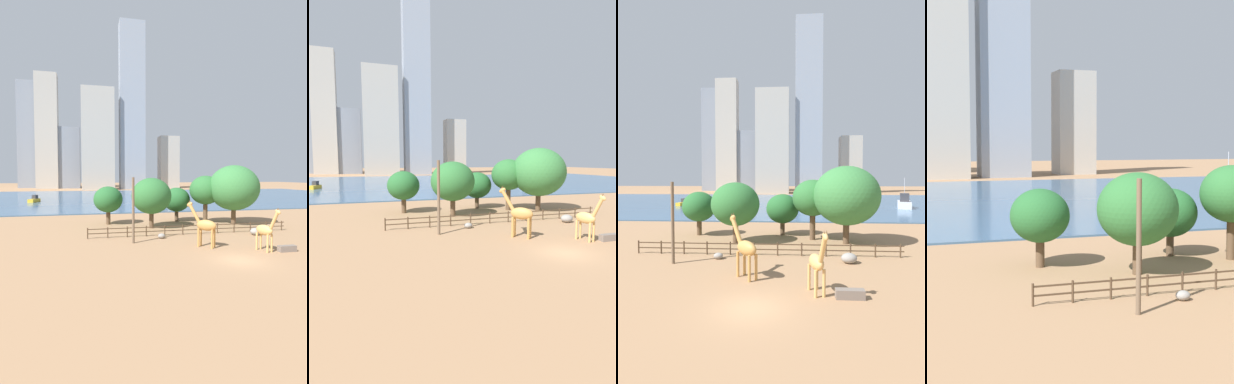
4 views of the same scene
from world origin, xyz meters
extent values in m
plane|color=#9E7551|center=(0.00, 80.00, 0.00)|extent=(400.00, 400.00, 0.00)
cube|color=#3D6084|center=(0.00, 77.00, 0.10)|extent=(180.00, 86.00, 0.20)
cylinder|color=#C18C47|center=(-1.72, 5.55, 0.98)|extent=(0.32, 0.32, 1.96)
cylinder|color=#C18C47|center=(-1.28, 5.96, 0.98)|extent=(0.32, 0.32, 1.96)
cylinder|color=#C18C47|center=(-0.68, 4.45, 0.98)|extent=(0.32, 0.32, 1.96)
cylinder|color=#C18C47|center=(-0.24, 4.86, 0.98)|extent=(0.32, 0.32, 1.96)
ellipsoid|color=#C18C47|center=(-0.98, 5.20, 2.29)|extent=(2.11, 2.16, 1.13)
cylinder|color=#C18C47|center=(-1.92, 6.20, 3.44)|extent=(1.24, 1.28, 2.02)
ellipsoid|color=#C18C47|center=(-2.31, 6.62, 4.36)|extent=(0.83, 0.85, 0.75)
cone|color=brown|center=(-2.38, 6.56, 4.69)|extent=(0.15, 0.15, 0.21)
cone|color=brown|center=(-2.25, 6.68, 4.69)|extent=(0.15, 0.15, 0.21)
cylinder|color=tan|center=(4.44, 1.98, 0.88)|extent=(0.25, 0.25, 1.77)
cylinder|color=tan|center=(3.91, 1.84, 0.88)|extent=(0.25, 0.25, 1.77)
cylinder|color=tan|center=(4.10, 3.31, 0.88)|extent=(0.25, 0.25, 1.77)
cylinder|color=tan|center=(3.57, 3.17, 0.88)|extent=(0.25, 0.25, 1.77)
ellipsoid|color=tan|center=(4.00, 2.58, 2.08)|extent=(1.25, 2.09, 1.02)
cylinder|color=tan|center=(4.29, 1.46, 3.17)|extent=(0.59, 1.17, 1.90)
ellipsoid|color=tan|center=(4.40, 1.05, 4.05)|extent=(0.49, 0.80, 0.64)
cone|color=brown|center=(4.48, 1.07, 4.35)|extent=(0.11, 0.11, 0.19)
cone|color=brown|center=(4.32, 1.03, 4.35)|extent=(0.11, 0.11, 0.19)
cylinder|color=brown|center=(-8.09, 8.69, 3.62)|extent=(0.28, 0.28, 7.24)
ellipsoid|color=gray|center=(-4.47, 10.43, 0.29)|extent=(0.87, 0.78, 0.58)
ellipsoid|color=gray|center=(7.49, 9.80, 0.46)|extent=(1.38, 1.22, 0.92)
cube|color=#72665B|center=(6.04, 1.83, 0.30)|extent=(1.80, 0.60, 0.60)
cylinder|color=#4C3826|center=(-13.00, 12.00, 0.65)|extent=(0.14, 0.14, 1.30)
cylinder|color=#4C3826|center=(-10.66, 12.00, 0.65)|extent=(0.14, 0.14, 1.30)
cylinder|color=#4C3826|center=(-8.33, 12.00, 0.65)|extent=(0.14, 0.14, 1.30)
cylinder|color=#4C3826|center=(-5.99, 12.00, 0.65)|extent=(0.14, 0.14, 1.30)
cylinder|color=#4C3826|center=(-3.65, 12.00, 0.65)|extent=(0.14, 0.14, 1.30)
cylinder|color=#4C3826|center=(-1.32, 12.00, 0.65)|extent=(0.14, 0.14, 1.30)
cylinder|color=#4C3826|center=(1.02, 12.00, 0.65)|extent=(0.14, 0.14, 1.30)
cylinder|color=#4C3826|center=(3.36, 12.00, 0.65)|extent=(0.14, 0.14, 1.30)
cylinder|color=#4C3826|center=(5.69, 12.00, 0.65)|extent=(0.14, 0.14, 1.30)
cylinder|color=#4C3826|center=(8.03, 12.00, 0.65)|extent=(0.14, 0.14, 1.30)
cylinder|color=#4C3826|center=(10.37, 12.00, 0.65)|extent=(0.14, 0.14, 1.30)
cylinder|color=#4C3826|center=(12.70, 12.00, 0.65)|extent=(0.14, 0.14, 1.30)
cube|color=#4C3826|center=(0.00, 12.00, 1.10)|extent=(26.10, 0.08, 0.10)
cube|color=#4C3826|center=(0.00, 12.00, 0.59)|extent=(26.10, 0.08, 0.10)
cylinder|color=brown|center=(-4.17, 17.50, 1.15)|extent=(0.65, 0.65, 2.30)
ellipsoid|color=#2D6B33|center=(-4.17, 17.50, 4.56)|extent=(5.64, 5.64, 5.08)
cylinder|color=brown|center=(-9.92, 22.01, 1.03)|extent=(0.65, 0.65, 2.05)
ellipsoid|color=#26602D|center=(-9.92, 22.01, 3.81)|extent=(4.39, 4.39, 3.95)
cylinder|color=brown|center=(8.66, 17.91, 1.27)|extent=(0.71, 0.71, 2.54)
ellipsoid|color=#387A3D|center=(8.66, 17.91, 5.57)|extent=(7.58, 7.58, 6.83)
cylinder|color=brown|center=(1.16, 22.89, 0.89)|extent=(0.61, 0.61, 1.77)
ellipsoid|color=#26602D|center=(1.16, 22.89, 3.51)|extent=(4.34, 4.34, 3.90)
cylinder|color=brown|center=(4.95, 19.99, 1.59)|extent=(0.69, 0.69, 3.18)
ellipsoid|color=#2D6B33|center=(4.95, 19.99, 5.17)|extent=(4.96, 4.96, 4.47)
cube|color=silver|center=(30.40, 59.57, 1.04)|extent=(5.49, 8.95, 1.69)
cube|color=#333338|center=(30.07, 58.57, 2.90)|extent=(2.86, 3.51, 2.02)
cylinder|color=silver|center=(30.53, 59.97, 4.83)|extent=(0.15, 0.15, 5.90)
cube|color=gold|center=(-27.19, 62.50, 0.64)|extent=(2.79, 4.62, 0.87)
cube|color=#333338|center=(-27.03, 63.02, 1.59)|extent=(1.46, 1.81, 1.05)
cube|color=#B7B2A8|center=(33.74, 147.33, 15.06)|extent=(11.12, 9.22, 30.13)
cube|color=gray|center=(-24.67, 159.13, 17.47)|extent=(15.21, 13.02, 34.93)
cube|color=#939EAD|center=(10.84, 138.13, 44.11)|extent=(13.39, 8.16, 88.21)
cube|color=gray|center=(-44.91, 168.03, 31.19)|extent=(15.40, 10.26, 62.39)
cube|color=#B7B2A8|center=(-7.45, 136.76, 26.14)|extent=(16.67, 11.73, 52.28)
cube|color=#B7B2A8|center=(-34.98, 155.73, 32.06)|extent=(12.02, 8.67, 64.13)
camera|label=1|loc=(-12.92, -23.54, 7.45)|focal=28.00mm
camera|label=2|loc=(-14.59, -19.31, 7.20)|focal=28.00mm
camera|label=3|loc=(2.39, -16.86, 7.52)|focal=28.00mm
camera|label=4|loc=(-20.83, -19.21, 9.05)|focal=55.00mm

